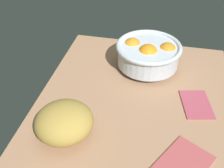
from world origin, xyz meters
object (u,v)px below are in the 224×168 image
at_px(napkin_folded, 197,104).
at_px(napkin_spare, 182,165).
at_px(bread_loaf, 64,122).
at_px(fruit_bowl, 148,53).

relative_size(napkin_folded, napkin_spare, 0.82).
height_order(bread_loaf, napkin_spare, bread_loaf).
relative_size(fruit_bowl, napkin_folded, 1.79).
relative_size(bread_loaf, napkin_spare, 1.01).
xyz_separation_m(bread_loaf, napkin_folded, (0.20, -0.35, -0.04)).
xyz_separation_m(fruit_bowl, bread_loaf, (-0.36, 0.18, -0.01)).
distance_m(napkin_folded, napkin_spare, 0.24).
height_order(napkin_folded, napkin_spare, same).
bearing_deg(napkin_folded, napkin_spare, 170.78).
distance_m(bread_loaf, napkin_folded, 0.41).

